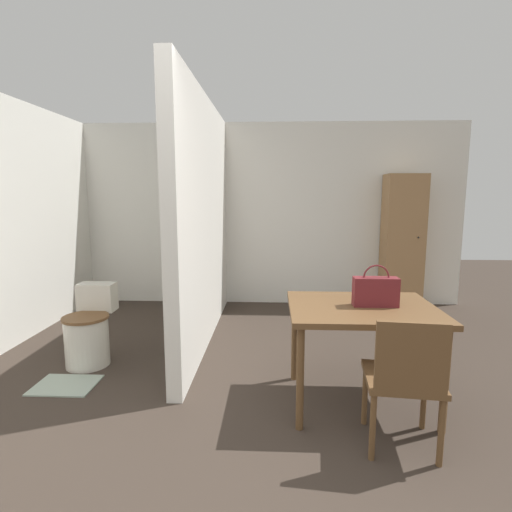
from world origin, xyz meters
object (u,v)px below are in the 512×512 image
Objects in this scene: dining_table at (362,317)px; handbag at (376,291)px; wooden_cabinet at (402,243)px; toilet at (89,332)px; wooden_chair at (405,377)px.

handbag is (0.09, 0.00, 0.19)m from dining_table.
wooden_cabinet is at bearing 68.88° from handbag.
handbag is (2.40, -0.61, 0.55)m from toilet.
handbag reaches higher than wooden_chair.
wooden_chair is at bearing -76.01° from dining_table.
toilet is (-2.45, 1.17, -0.17)m from wooden_chair.
dining_table is 0.58× the size of wooden_cabinet.
wooden_chair is 2.72m from toilet.
toilet is at bearing 160.57° from wooden_chair.
wooden_chair is 1.21× the size of toilet.
toilet is 2.54m from handbag.
handbag is at bearing 1.58° from dining_table.
dining_table is 1.23× the size of wooden_chair.
handbag is at bearing -14.22° from toilet.
dining_table is 2.79m from wooden_cabinet.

